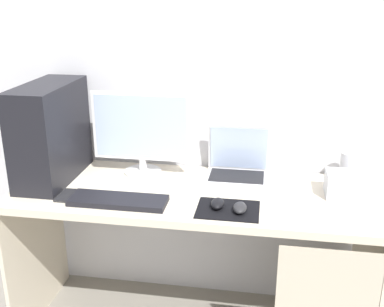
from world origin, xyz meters
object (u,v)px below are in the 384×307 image
at_px(mouse_left, 218,203).
at_px(mouse_right, 240,208).
at_px(keyboard, 118,201).
at_px(cell_phone, 67,195).
at_px(laptop, 237,168).
at_px(monitor, 141,133).
at_px(projector, 349,185).
at_px(pc_tower, 51,132).
at_px(speaker, 349,168).

xyz_separation_m(mouse_left, mouse_right, (0.09, -0.02, 0.00)).
relative_size(keyboard, cell_phone, 3.23).
distance_m(laptop, mouse_right, 0.38).
bearing_deg(monitor, keyboard, -92.39).
relative_size(projector, cell_phone, 1.54).
bearing_deg(mouse_right, keyboard, 179.45).
distance_m(mouse_right, cell_phone, 0.77).
xyz_separation_m(pc_tower, monitor, (0.41, 0.12, -0.02)).
xyz_separation_m(monitor, mouse_left, (0.41, -0.33, -0.19)).
bearing_deg(laptop, cell_phone, -154.64).
bearing_deg(speaker, laptop, -177.58).
bearing_deg(mouse_left, cell_phone, 179.40).
xyz_separation_m(speaker, cell_phone, (-1.25, -0.37, -0.07)).
xyz_separation_m(keyboard, mouse_left, (0.43, 0.02, 0.01)).
height_order(laptop, cell_phone, laptop).
bearing_deg(mouse_left, mouse_right, -14.74).
height_order(pc_tower, speaker, pc_tower).
xyz_separation_m(pc_tower, laptop, (0.87, 0.15, -0.18)).
xyz_separation_m(speaker, mouse_left, (-0.58, -0.37, -0.05)).
xyz_separation_m(laptop, speaker, (0.52, 0.02, 0.02)).
bearing_deg(monitor, mouse_right, -34.67).
distance_m(projector, cell_phone, 1.25).
relative_size(laptop, mouse_left, 3.13).
height_order(laptop, speaker, laptop).
distance_m(speaker, keyboard, 1.08).
relative_size(speaker, cell_phone, 1.16).
distance_m(laptop, keyboard, 0.61).
bearing_deg(speaker, monitor, -177.19).
xyz_separation_m(keyboard, cell_phone, (-0.25, 0.03, -0.01)).
xyz_separation_m(projector, keyboard, (-0.98, -0.23, -0.04)).
bearing_deg(mouse_left, laptop, 81.00).
bearing_deg(monitor, laptop, 3.24).
relative_size(monitor, laptop, 1.59).
xyz_separation_m(monitor, keyboard, (-0.01, -0.35, -0.20)).
bearing_deg(mouse_left, keyboard, -177.31).
distance_m(pc_tower, projector, 1.39).
distance_m(keyboard, mouse_left, 0.43).
relative_size(pc_tower, projector, 2.42).
bearing_deg(cell_phone, monitor, 50.77).
height_order(monitor, cell_phone, monitor).
bearing_deg(mouse_right, cell_phone, 177.61).
bearing_deg(laptop, keyboard, -142.34).
height_order(laptop, mouse_right, laptop).
height_order(laptop, projector, laptop).
bearing_deg(speaker, keyboard, -158.58).
bearing_deg(keyboard, laptop, 37.66).
xyz_separation_m(monitor, laptop, (0.47, 0.03, -0.16)).
relative_size(pc_tower, laptop, 1.61).
height_order(projector, mouse_right, projector).
distance_m(projector, keyboard, 1.01).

